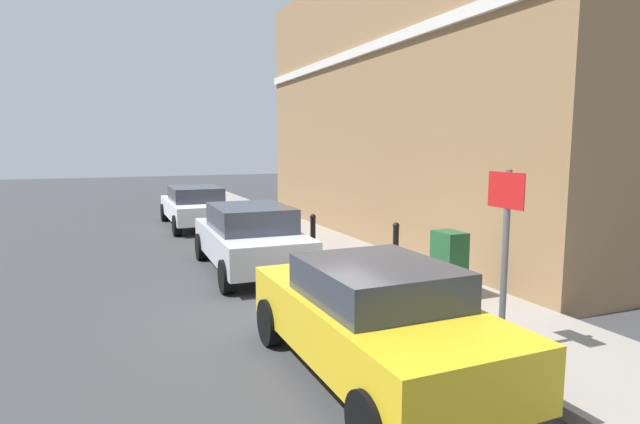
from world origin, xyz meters
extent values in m
plane|color=#38383A|center=(0.00, 0.00, 0.00)|extent=(80.00, 80.00, 0.00)
cube|color=gray|center=(2.04, 6.00, 0.07)|extent=(2.33, 30.00, 0.15)
cube|color=olive|center=(7.15, 4.94, 3.89)|extent=(7.90, 13.87, 7.77)
cube|color=silver|center=(3.16, 4.94, 5.19)|extent=(0.12, 13.87, 0.24)
cube|color=gold|center=(-0.41, -2.50, 0.65)|extent=(1.71, 3.96, 0.66)
cube|color=#2D333D|center=(-0.41, -2.59, 1.18)|extent=(1.50, 1.79, 0.45)
cylinder|color=black|center=(-1.21, -1.07, 0.32)|extent=(0.22, 0.64, 0.64)
cylinder|color=black|center=(0.39, -1.07, 0.32)|extent=(0.22, 0.64, 0.64)
cylinder|color=black|center=(0.40, -3.93, 0.32)|extent=(0.22, 0.64, 0.64)
cube|color=#B7B7BC|center=(-0.35, 3.10, 0.63)|extent=(1.86, 4.18, 0.62)
cube|color=#2D333D|center=(-0.36, 3.01, 1.19)|extent=(1.60, 2.16, 0.53)
cylinder|color=black|center=(-1.14, 4.64, 0.32)|extent=(0.24, 0.65, 0.64)
cylinder|color=black|center=(0.51, 4.60, 0.32)|extent=(0.24, 0.65, 0.64)
cylinder|color=black|center=(-1.22, 1.61, 0.32)|extent=(0.24, 0.65, 0.64)
cylinder|color=black|center=(0.43, 1.56, 0.32)|extent=(0.24, 0.65, 0.64)
cube|color=silver|center=(-0.40, 9.88, 0.60)|extent=(1.78, 4.47, 0.57)
cube|color=#2D333D|center=(-0.40, 9.77, 1.11)|extent=(1.56, 2.17, 0.49)
cylinder|color=black|center=(-1.24, 11.56, 0.32)|extent=(0.22, 0.64, 0.64)
cylinder|color=black|center=(0.44, 11.55, 0.32)|extent=(0.22, 0.64, 0.64)
cylinder|color=black|center=(-1.24, 8.20, 0.32)|extent=(0.22, 0.64, 0.64)
cylinder|color=black|center=(0.43, 8.19, 0.32)|extent=(0.22, 0.64, 0.64)
cube|color=#1E4C28|center=(2.09, -0.65, 0.72)|extent=(0.40, 0.55, 1.15)
cube|color=#333333|center=(2.09, -0.65, 0.19)|extent=(0.46, 0.61, 0.08)
cylinder|color=black|center=(2.19, 1.23, 0.62)|extent=(0.12, 0.12, 0.95)
sphere|color=black|center=(2.19, 1.23, 1.12)|extent=(0.14, 0.14, 0.14)
cylinder|color=black|center=(1.12, 3.07, 0.62)|extent=(0.12, 0.12, 0.95)
sphere|color=black|center=(1.12, 3.07, 1.12)|extent=(0.14, 0.14, 0.14)
cylinder|color=#59595B|center=(1.27, -2.81, 1.30)|extent=(0.08, 0.08, 2.30)
cube|color=white|center=(1.25, -2.81, 2.20)|extent=(0.03, 0.56, 0.40)
cube|color=red|center=(1.23, -2.81, 2.20)|extent=(0.01, 0.60, 0.44)
camera|label=1|loc=(-3.25, -7.60, 2.74)|focal=28.74mm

